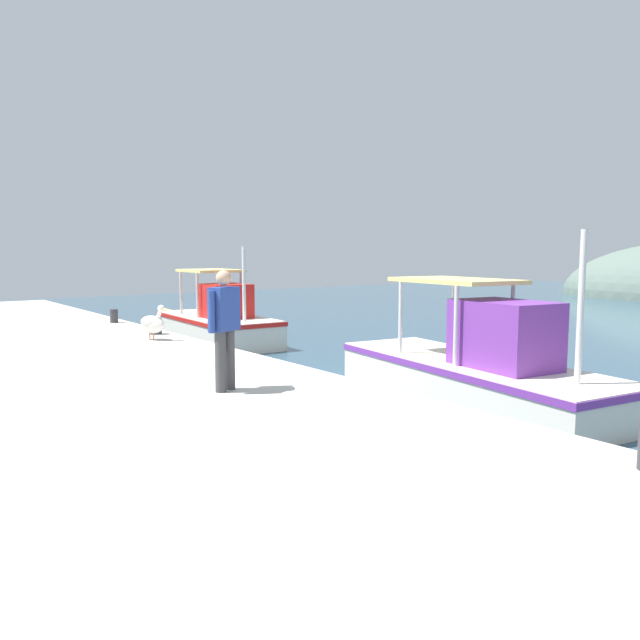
% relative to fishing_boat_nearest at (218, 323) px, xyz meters
% --- Properties ---
extents(fishing_boat_nearest, '(5.17, 2.41, 2.97)m').
position_rel_fishing_boat_nearest_xyz_m(fishing_boat_nearest, '(0.00, 0.00, 0.00)').
color(fishing_boat_nearest, silver).
rests_on(fishing_boat_nearest, ground).
extents(fishing_boat_second, '(6.50, 2.95, 3.14)m').
position_rel_fishing_boat_nearest_xyz_m(fishing_boat_second, '(9.49, 0.46, -0.01)').
color(fishing_boat_second, silver).
rests_on(fishing_boat_second, ground).
extents(pelican, '(0.95, 0.57, 0.82)m').
position_rel_fishing_boat_nearest_xyz_m(pelican, '(3.38, -3.43, 0.56)').
color(pelican, tan).
rests_on(pelican, quay_pier).
extents(fisherman_standing, '(0.39, 0.61, 1.74)m').
position_rel_fishing_boat_nearest_xyz_m(fisherman_standing, '(8.93, -4.57, 1.13)').
color(fisherman_standing, '#3F3F42').
rests_on(fisherman_standing, quay_pier).
extents(mooring_bollard_nearest, '(0.23, 0.23, 0.39)m').
position_rel_fishing_boat_nearest_xyz_m(mooring_bollard_nearest, '(-0.63, -2.99, 0.35)').
color(mooring_bollard_nearest, '#333338').
rests_on(mooring_bollard_nearest, quay_pier).
extents(mooring_bollard_second, '(0.28, 0.28, 0.40)m').
position_rel_fishing_boat_nearest_xyz_m(mooring_bollard_second, '(2.45, -2.99, 0.36)').
color(mooring_bollard_second, '#333338').
rests_on(mooring_bollard_second, quay_pier).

